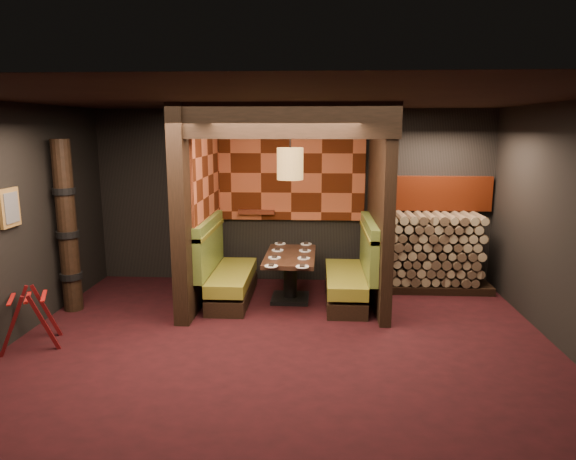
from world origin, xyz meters
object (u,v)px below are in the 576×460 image
at_px(dining_table, 290,270).
at_px(pendant_lamp, 290,164).
at_px(booth_bench_left, 225,274).
at_px(totem_column, 67,228).
at_px(luggage_rack, 30,316).
at_px(booth_bench_right, 352,276).
at_px(firewood_stack, 435,252).

bearing_deg(dining_table, pendant_lamp, -90.00).
xyz_separation_m(booth_bench_left, dining_table, (0.97, 0.02, 0.07)).
height_order(pendant_lamp, totem_column, pendant_lamp).
relative_size(pendant_lamp, totem_column, 0.43).
height_order(booth_bench_left, dining_table, booth_bench_left).
bearing_deg(pendant_lamp, dining_table, 90.00).
distance_m(booth_bench_left, luggage_rack, 2.69).
relative_size(booth_bench_left, totem_column, 0.67).
bearing_deg(booth_bench_left, totem_column, -165.25).
bearing_deg(luggage_rack, dining_table, 31.23).
distance_m(booth_bench_right, dining_table, 0.92).
relative_size(booth_bench_left, dining_table, 1.19).
height_order(booth_bench_left, booth_bench_right, same).
bearing_deg(dining_table, booth_bench_left, -178.62).
bearing_deg(booth_bench_right, booth_bench_left, 180.00).
distance_m(booth_bench_left, dining_table, 0.98).
distance_m(booth_bench_right, firewood_stack, 1.54).
distance_m(dining_table, firewood_stack, 2.38).
distance_m(booth_bench_left, booth_bench_right, 1.89).
distance_m(booth_bench_right, totem_column, 4.10).
bearing_deg(luggage_rack, pendant_lamp, 30.52).
bearing_deg(luggage_rack, totem_column, 93.71).
bearing_deg(booth_bench_right, luggage_rack, -155.42).
relative_size(dining_table, totem_column, 0.56).
relative_size(booth_bench_right, firewood_stack, 0.92).
xyz_separation_m(dining_table, luggage_rack, (-2.98, -1.81, -0.11)).
bearing_deg(totem_column, booth_bench_right, 7.86).
bearing_deg(booth_bench_left, firewood_stack, 12.17).
distance_m(dining_table, pendant_lamp, 1.57).
relative_size(booth_bench_right, totem_column, 0.67).
xyz_separation_m(booth_bench_left, firewood_stack, (3.25, 0.70, 0.21)).
bearing_deg(booth_bench_left, dining_table, 1.38).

